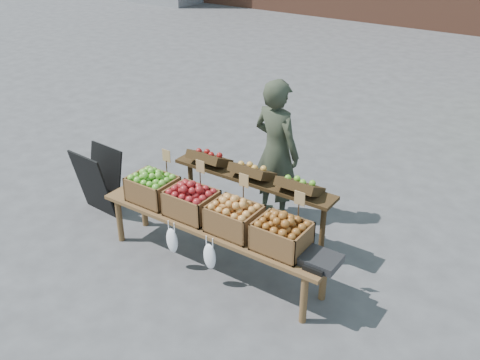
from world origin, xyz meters
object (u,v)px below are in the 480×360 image
Objects in this scene: chalkboard_sign at (99,181)px; crate_golden_apples at (153,189)px; crate_russet_pears at (191,203)px; crate_red_apples at (234,219)px; crate_green_apples at (282,236)px; back_table at (252,199)px; weighing_scale at (321,260)px; vendor at (276,151)px; display_bench at (213,245)px.

chalkboard_sign is 1.12m from crate_golden_apples.
crate_red_apples is (0.55, 0.00, 0.00)m from crate_russet_pears.
crate_russet_pears is 1.10m from crate_green_apples.
crate_red_apples is (0.26, -0.72, 0.19)m from back_table.
crate_golden_apples is 1.00× the size of crate_red_apples.
crate_red_apples is (1.10, 0.00, 0.00)m from crate_golden_apples.
crate_green_apples is at bearing 0.00° from crate_red_apples.
crate_red_apples reaches higher than weighing_scale.
vendor is 1.83m from weighing_scale.
chalkboard_sign is 2.51× the size of weighing_scale.
crate_red_apples is 1.00× the size of crate_green_apples.
weighing_scale is (1.52, 0.00, -0.10)m from crate_russet_pears.
vendor is at bearing 58.00° from crate_golden_apples.
back_table is at bearing 138.45° from crate_green_apples.
vendor is 1.53m from crate_golden_apples.
back_table is 1.12m from crate_golden_apples.
back_table is 6.18× the size of weighing_scale.
crate_russet_pears is at bearing 180.00° from weighing_scale.
crate_golden_apples is (-0.80, -1.29, -0.18)m from vendor.
vendor is 3.55× the size of crate_green_apples.
crate_russet_pears is 1.00× the size of crate_green_apples.
vendor is at bearing 123.32° from crate_green_apples.
chalkboard_sign is 0.41× the size of back_table.
back_table reaches higher than display_bench.
crate_russet_pears is 1.00× the size of crate_red_apples.
display_bench is at bearing 101.55° from vendor.
vendor reaches higher than weighing_scale.
crate_red_apples and crate_green_apples have the same top height.
vendor is 2.09× the size of chalkboard_sign.
vendor is 1.55m from crate_green_apples.
back_table is 1.43m from weighing_scale.
back_table reaches higher than crate_green_apples.
crate_green_apples is (1.10, 0.00, 0.00)m from crate_russet_pears.
crate_golden_apples and crate_russet_pears have the same top height.
display_bench is 0.93m from crate_green_apples.
crate_green_apples is (2.72, -0.14, 0.28)m from chalkboard_sign.
crate_red_apples is (0.28, 0.00, 0.42)m from display_bench.
back_table reaches higher than weighing_scale.
crate_red_apples is at bearing -0.31° from chalkboard_sign.
crate_golden_apples is 1.00× the size of crate_russet_pears.
vendor is 3.55× the size of crate_golden_apples.
vendor is at bearing 102.95° from crate_red_apples.
weighing_scale is (0.97, 0.00, -0.10)m from crate_red_apples.
display_bench is at bearing 0.00° from crate_russet_pears.
weighing_scale is (2.08, 0.00, -0.10)m from crate_golden_apples.
crate_red_apples is 1.47× the size of weighing_scale.
crate_russet_pears reaches higher than weighing_scale.
vendor reaches higher than back_table.
crate_russet_pears and crate_red_apples have the same top height.
chalkboard_sign is at bearing 175.04° from crate_russet_pears.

